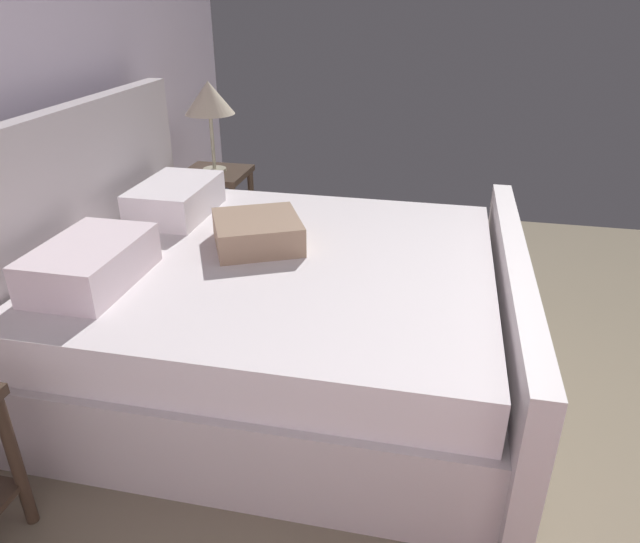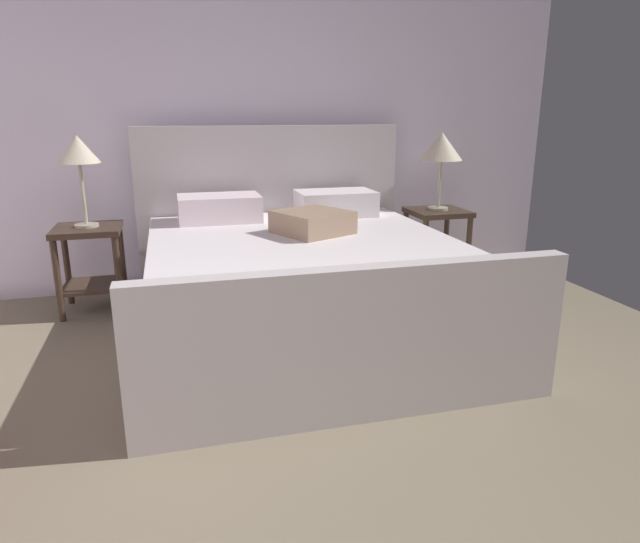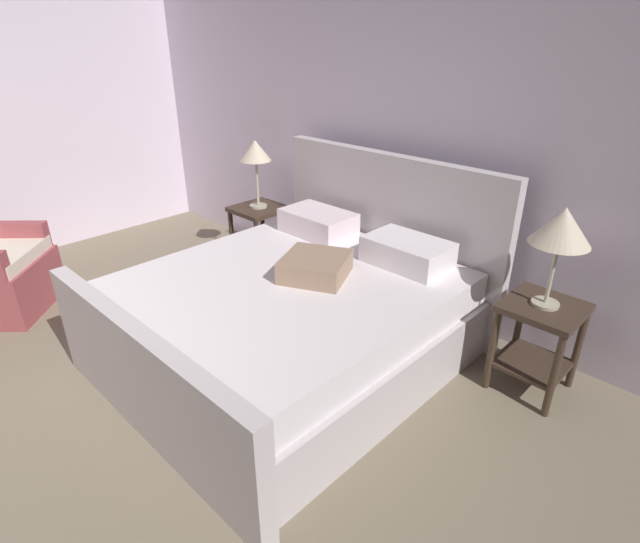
{
  "view_description": "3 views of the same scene",
  "coord_description": "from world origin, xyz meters",
  "px_view_note": "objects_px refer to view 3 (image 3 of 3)",
  "views": [
    {
      "loc": [
        -1.96,
        1.26,
        1.76
      ],
      "look_at": [
        0.36,
        1.76,
        0.59
      ],
      "focal_mm": 32.7,
      "sensor_mm": 36.0,
      "label": 1
    },
    {
      "loc": [
        -0.33,
        -1.25,
        1.36
      ],
      "look_at": [
        0.51,
        1.86,
        0.44
      ],
      "focal_mm": 31.44,
      "sensor_mm": 36.0,
      "label": 2
    },
    {
      "loc": [
        2.57,
        0.04,
        2.06
      ],
      "look_at": [
        0.61,
        2.06,
        0.7
      ],
      "focal_mm": 27.9,
      "sensor_mm": 36.0,
      "label": 3
    }
  ],
  "objects_px": {
    "bed": "(296,311)",
    "table_lamp_right": "(562,228)",
    "table_lamp_left": "(255,153)",
    "nightstand_right": "(538,333)",
    "nightstand_left": "(260,227)"
  },
  "relations": [
    {
      "from": "bed",
      "to": "table_lamp_right",
      "type": "distance_m",
      "value": 1.7
    },
    {
      "from": "table_lamp_right",
      "to": "table_lamp_left",
      "type": "relative_size",
      "value": 0.99
    },
    {
      "from": "table_lamp_right",
      "to": "table_lamp_left",
      "type": "bearing_deg",
      "value": -179.78
    },
    {
      "from": "nightstand_right",
      "to": "table_lamp_left",
      "type": "distance_m",
      "value": 2.73
    },
    {
      "from": "table_lamp_right",
      "to": "nightstand_left",
      "type": "xyz_separation_m",
      "value": [
        -2.64,
        -0.01,
        -0.68
      ]
    },
    {
      "from": "bed",
      "to": "nightstand_left",
      "type": "height_order",
      "value": "bed"
    },
    {
      "from": "bed",
      "to": "table_lamp_right",
      "type": "relative_size",
      "value": 3.63
    },
    {
      "from": "nightstand_left",
      "to": "bed",
      "type": "bearing_deg",
      "value": -30.6
    },
    {
      "from": "nightstand_right",
      "to": "table_lamp_right",
      "type": "distance_m",
      "value": 0.68
    },
    {
      "from": "table_lamp_right",
      "to": "bed",
      "type": "bearing_deg",
      "value": -149.06
    },
    {
      "from": "nightstand_right",
      "to": "table_lamp_left",
      "type": "xyz_separation_m",
      "value": [
        -2.64,
        -0.01,
        0.69
      ]
    },
    {
      "from": "table_lamp_right",
      "to": "table_lamp_left",
      "type": "distance_m",
      "value": 2.64
    },
    {
      "from": "nightstand_right",
      "to": "nightstand_left",
      "type": "relative_size",
      "value": 1.0
    },
    {
      "from": "bed",
      "to": "table_lamp_left",
      "type": "xyz_separation_m",
      "value": [
        -1.32,
        0.78,
        0.75
      ]
    },
    {
      "from": "nightstand_left",
      "to": "nightstand_right",
      "type": "bearing_deg",
      "value": 0.22
    }
  ]
}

